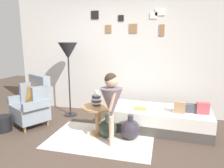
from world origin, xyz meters
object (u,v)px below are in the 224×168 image
(magazine_basket, at_px, (3,124))
(demijohn_near, at_px, (108,128))
(person_child, at_px, (111,100))
(armchair, at_px, (33,103))
(floor_lamp, at_px, (68,53))
(daybed, at_px, (156,119))
(demijohn_far, at_px, (130,129))
(side_table, at_px, (98,114))
(vase_striped, at_px, (96,99))
(book_on_daybed, at_px, (140,108))

(magazine_basket, bearing_deg, demijohn_near, 6.76)
(person_child, xyz_separation_m, magazine_basket, (-2.04, 0.02, -0.60))
(person_child, bearing_deg, armchair, 165.66)
(demijohn_near, bearing_deg, floor_lamp, 142.26)
(daybed, xyz_separation_m, person_child, (-0.65, -0.81, 0.54))
(person_child, relative_size, demijohn_far, 2.74)
(side_table, height_order, floor_lamp, floor_lamp)
(side_table, distance_m, demijohn_far, 0.61)
(vase_striped, bearing_deg, armchair, 176.54)
(armchair, bearing_deg, daybed, 9.20)
(side_table, relative_size, floor_lamp, 0.34)
(floor_lamp, distance_m, person_child, 1.77)
(daybed, xyz_separation_m, side_table, (-0.98, -0.49, 0.17))
(daybed, bearing_deg, book_on_daybed, -156.94)
(side_table, xyz_separation_m, demijohn_far, (0.58, -0.04, -0.20))
(armchair, xyz_separation_m, daybed, (2.34, 0.38, -0.24))
(armchair, distance_m, daybed, 2.38)
(vase_striped, bearing_deg, magazine_basket, -169.03)
(daybed, height_order, vase_striped, vase_striped)
(daybed, xyz_separation_m, demijohn_near, (-0.78, -0.56, -0.04))
(demijohn_near, xyz_separation_m, demijohn_far, (0.38, 0.03, 0.01))
(daybed, distance_m, person_child, 1.17)
(armchair, height_order, book_on_daybed, armchair)
(person_child, bearing_deg, magazine_basket, 179.33)
(vase_striped, bearing_deg, daybed, 24.40)
(side_table, height_order, vase_striped, vase_striped)
(side_table, distance_m, person_child, 0.58)
(person_child, height_order, book_on_daybed, person_child)
(side_table, xyz_separation_m, person_child, (0.32, -0.32, 0.37))
(armchair, height_order, side_table, armchair)
(daybed, height_order, person_child, person_child)
(vase_striped, height_order, demijohn_near, vase_striped)
(daybed, bearing_deg, demijohn_far, -126.95)
(book_on_daybed, bearing_deg, vase_striped, -155.08)
(side_table, xyz_separation_m, book_on_daybed, (0.69, 0.37, 0.04))
(side_table, height_order, person_child, person_child)
(daybed, distance_m, demijohn_near, 0.96)
(floor_lamp, relative_size, demijohn_far, 3.80)
(side_table, height_order, magazine_basket, side_table)
(person_child, distance_m, demijohn_near, 0.64)
(demijohn_far, bearing_deg, floor_lamp, 150.89)
(demijohn_far, distance_m, magazine_basket, 2.31)
(vase_striped, relative_size, person_child, 0.23)
(armchair, distance_m, magazine_basket, 0.62)
(armchair, bearing_deg, magazine_basket, -131.35)
(person_child, xyz_separation_m, book_on_daybed, (0.37, 0.69, -0.32))
(floor_lamp, xyz_separation_m, book_on_daybed, (1.60, -0.41, -0.96))
(demijohn_far, bearing_deg, person_child, -132.45)
(magazine_basket, bearing_deg, demijohn_far, 6.28)
(side_table, bearing_deg, floor_lamp, 139.08)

